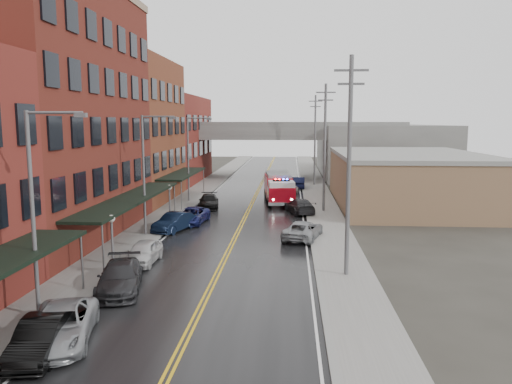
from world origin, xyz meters
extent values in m
cube|color=black|center=(0.00, 30.00, 0.01)|extent=(11.00, 160.00, 0.02)
cube|color=slate|center=(-7.30, 30.00, 0.07)|extent=(3.00, 160.00, 0.15)
cube|color=slate|center=(7.30, 30.00, 0.07)|extent=(3.00, 160.00, 0.15)
cube|color=gray|center=(-5.65, 30.00, 0.07)|extent=(0.30, 160.00, 0.15)
cube|color=gray|center=(5.65, 30.00, 0.07)|extent=(0.30, 160.00, 0.15)
cube|color=#5D2118|center=(-13.30, 23.00, 9.00)|extent=(9.00, 20.00, 18.00)
cube|color=brown|center=(-13.30, 40.50, 7.50)|extent=(9.00, 15.00, 15.00)
cube|color=maroon|center=(-13.30, 58.00, 6.00)|extent=(9.00, 20.00, 12.00)
cube|color=#866448|center=(16.00, 40.00, 2.50)|extent=(14.00, 22.00, 5.00)
cube|color=slate|center=(18.00, 70.00, 4.00)|extent=(18.00, 30.00, 8.00)
cylinder|color=slate|center=(-6.35, 11.60, 1.50)|extent=(0.10, 0.10, 3.00)
cube|color=black|center=(-7.50, 23.00, 3.00)|extent=(2.60, 18.00, 0.18)
cylinder|color=slate|center=(-6.35, 14.40, 1.50)|extent=(0.10, 0.10, 3.00)
cylinder|color=slate|center=(-6.35, 31.60, 1.50)|extent=(0.10, 0.10, 3.00)
cube|color=black|center=(-7.50, 40.50, 3.00)|extent=(2.60, 13.00, 0.18)
cylinder|color=slate|center=(-6.35, 34.40, 1.50)|extent=(0.10, 0.10, 3.00)
cylinder|color=slate|center=(-6.35, 46.60, 1.50)|extent=(0.10, 0.10, 3.00)
cylinder|color=#59595B|center=(-6.40, 16.00, 1.40)|extent=(0.14, 0.14, 2.80)
sphere|color=silver|center=(-6.40, 16.00, 2.90)|extent=(0.44, 0.44, 0.44)
cylinder|color=#59595B|center=(-6.40, 30.00, 1.40)|extent=(0.14, 0.14, 2.80)
sphere|color=silver|center=(-6.40, 30.00, 2.90)|extent=(0.44, 0.44, 0.44)
cylinder|color=#59595B|center=(-6.80, 8.00, 4.50)|extent=(0.18, 0.18, 9.00)
cylinder|color=#59595B|center=(-5.60, 8.00, 8.90)|extent=(2.40, 0.12, 0.12)
cube|color=#59595B|center=(-4.50, 8.00, 8.80)|extent=(0.50, 0.22, 0.18)
cylinder|color=#59595B|center=(-6.80, 24.00, 4.50)|extent=(0.18, 0.18, 9.00)
cylinder|color=#59595B|center=(-5.60, 24.00, 8.90)|extent=(2.40, 0.12, 0.12)
cube|color=#59595B|center=(-4.50, 24.00, 8.80)|extent=(0.50, 0.22, 0.18)
cylinder|color=#59595B|center=(-6.80, 40.00, 4.50)|extent=(0.18, 0.18, 9.00)
cylinder|color=#59595B|center=(-5.60, 40.00, 8.90)|extent=(2.40, 0.12, 0.12)
cube|color=#59595B|center=(-4.50, 40.00, 8.80)|extent=(0.50, 0.22, 0.18)
cylinder|color=#59595B|center=(7.20, 15.00, 6.00)|extent=(0.24, 0.24, 12.00)
cube|color=#59595B|center=(7.20, 15.00, 11.20)|extent=(1.80, 0.12, 0.12)
cube|color=#59595B|center=(7.20, 15.00, 10.50)|extent=(1.40, 0.12, 0.12)
cylinder|color=#59595B|center=(7.20, 35.00, 6.00)|extent=(0.24, 0.24, 12.00)
cube|color=#59595B|center=(7.20, 35.00, 11.20)|extent=(1.80, 0.12, 0.12)
cube|color=#59595B|center=(7.20, 35.00, 10.50)|extent=(1.40, 0.12, 0.12)
cylinder|color=#59595B|center=(7.20, 55.00, 6.00)|extent=(0.24, 0.24, 12.00)
cube|color=#59595B|center=(7.20, 55.00, 11.20)|extent=(1.80, 0.12, 0.12)
cube|color=#59595B|center=(7.20, 55.00, 10.50)|extent=(1.40, 0.12, 0.12)
cube|color=slate|center=(0.00, 62.00, 6.75)|extent=(40.00, 10.00, 1.50)
cube|color=slate|center=(-11.00, 62.00, 3.00)|extent=(1.60, 8.00, 6.00)
cube|color=slate|center=(11.00, 62.00, 3.00)|extent=(1.60, 8.00, 6.00)
cube|color=#AC0716|center=(2.67, 41.51, 1.64)|extent=(3.26, 6.06, 2.22)
cube|color=#AC0716|center=(3.12, 37.42, 1.32)|extent=(2.92, 3.02, 1.58)
cube|color=silver|center=(3.12, 37.42, 2.37)|extent=(2.77, 2.79, 0.53)
cube|color=black|center=(3.10, 37.63, 1.64)|extent=(2.83, 1.97, 0.84)
cube|color=slate|center=(2.67, 41.51, 2.90)|extent=(2.95, 5.61, 0.32)
cube|color=black|center=(3.12, 37.42, 2.72)|extent=(1.71, 0.48, 0.15)
sphere|color=#FF0C0C|center=(2.54, 37.35, 2.81)|extent=(0.21, 0.21, 0.21)
sphere|color=#1933FF|center=(3.70, 37.48, 2.81)|extent=(0.21, 0.21, 0.21)
cylinder|color=black|center=(1.98, 37.18, 0.53)|extent=(1.09, 0.48, 1.06)
cylinder|color=black|center=(4.29, 37.44, 0.53)|extent=(1.09, 0.48, 1.06)
cylinder|color=black|center=(1.57, 40.85, 0.53)|extent=(1.09, 0.48, 1.06)
cylinder|color=black|center=(3.88, 41.11, 0.53)|extent=(1.09, 0.48, 1.06)
cylinder|color=black|center=(1.28, 43.48, 0.53)|extent=(1.09, 0.48, 1.06)
cylinder|color=black|center=(3.59, 43.73, 0.53)|extent=(1.09, 0.48, 1.06)
imported|color=black|center=(-5.00, 4.69, 0.69)|extent=(2.12, 4.34, 1.37)
imported|color=gray|center=(-4.77, 5.80, 0.71)|extent=(3.49, 5.50, 1.41)
imported|color=#242427|center=(-4.49, 11.76, 0.73)|extent=(3.11, 5.38, 1.46)
imported|color=#BCBCBC|center=(-4.79, 16.80, 0.69)|extent=(1.65, 4.05, 1.38)
imported|color=black|center=(-5.00, 25.76, 0.73)|extent=(2.90, 4.69, 1.46)
imported|color=navy|center=(-4.25, 28.80, 0.67)|extent=(2.65, 5.00, 1.34)
imported|color=black|center=(-4.05, 36.31, 0.68)|extent=(2.49, 4.91, 1.37)
imported|color=gray|center=(5.00, 23.80, 0.68)|extent=(3.40, 5.28, 1.35)
imported|color=#28282A|center=(4.92, 34.20, 0.70)|extent=(3.18, 5.15, 1.39)
imported|color=silver|center=(3.87, 46.20, 0.74)|extent=(2.46, 4.56, 1.47)
imported|color=black|center=(5.00, 51.71, 0.76)|extent=(1.67, 4.62, 1.52)
camera|label=1|loc=(4.11, -12.02, 8.54)|focal=35.00mm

